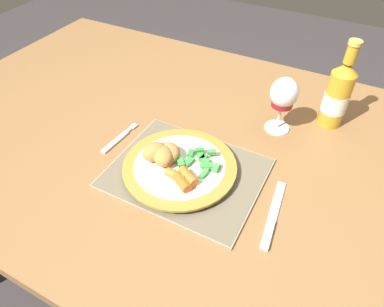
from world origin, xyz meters
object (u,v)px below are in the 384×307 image
object	(u,v)px
dining_table	(191,159)
wine_glass	(284,95)
dinner_plate	(180,167)
fork	(118,140)
bottle	(338,95)
table_knife	(272,220)

from	to	relation	value
dining_table	wine_glass	xyz separation A→B (m)	(0.19, 0.14, 0.18)
dinner_plate	fork	bearing A→B (deg)	172.70
dining_table	wine_glass	size ratio (longest dim) A/B	10.38
dinner_plate	fork	distance (m)	0.20
dining_table	fork	bearing A→B (deg)	-149.13
dinner_plate	fork	world-z (taller)	dinner_plate
fork	wine_glass	xyz separation A→B (m)	(0.35, 0.24, 0.10)
dining_table	bottle	world-z (taller)	bottle
dinner_plate	table_knife	bearing A→B (deg)	-7.68
dinner_plate	bottle	world-z (taller)	bottle
bottle	dinner_plate	bearing A→B (deg)	-126.99
dinner_plate	bottle	size ratio (longest dim) A/B	1.11
dinner_plate	fork	size ratio (longest dim) A/B	1.97
table_knife	dinner_plate	bearing A→B (deg)	172.32
dining_table	bottle	distance (m)	0.42
dining_table	table_knife	xyz separation A→B (m)	(0.27, -0.15, 0.08)
wine_glass	bottle	xyz separation A→B (m)	(0.12, 0.09, -0.01)
wine_glass	bottle	bearing A→B (deg)	37.44
fork	table_knife	xyz separation A→B (m)	(0.43, -0.06, 0.00)
dining_table	dinner_plate	size ratio (longest dim) A/B	6.01
fork	table_knife	bearing A→B (deg)	-7.50
table_knife	bottle	xyz separation A→B (m)	(0.04, 0.39, 0.09)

